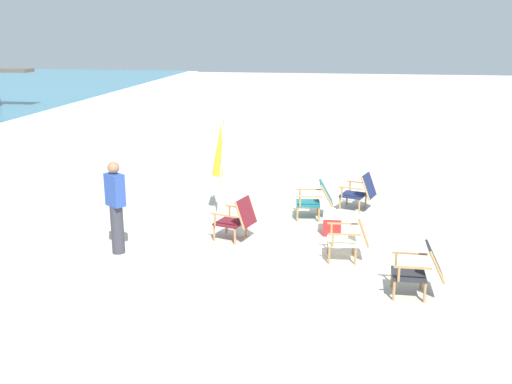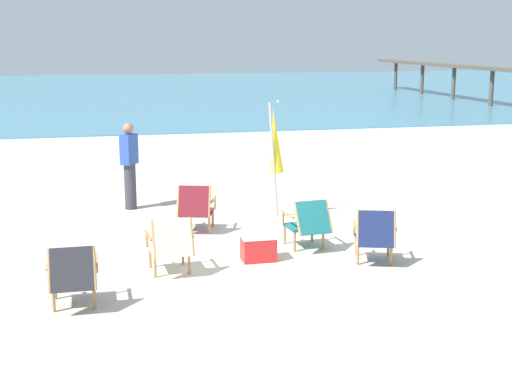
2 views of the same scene
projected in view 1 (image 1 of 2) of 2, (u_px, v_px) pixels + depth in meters
ground_plane at (318, 228)px, 11.75m from camera, size 80.00×80.00×0.00m
beach_chair_far_center at (360, 191)px, 12.78m from camera, size 0.76×0.84×0.81m
beach_chair_front_left at (421, 268)px, 8.71m from camera, size 0.60×0.73×0.79m
beach_chair_mid_center at (237, 218)px, 10.99m from camera, size 0.75×0.82×0.82m
beach_chair_back_right at (351, 235)px, 10.07m from camera, size 0.63×0.72×0.81m
beach_chair_back_left at (316, 199)px, 12.24m from camera, size 0.64×0.80×0.79m
umbrella_furled_yellow at (219, 150)px, 12.28m from camera, size 0.43×0.43×2.11m
person_near_chairs at (116, 207)px, 10.26m from camera, size 0.36×0.39×1.63m
cooler_box at (332, 223)px, 11.43m from camera, size 0.49×0.35×0.40m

